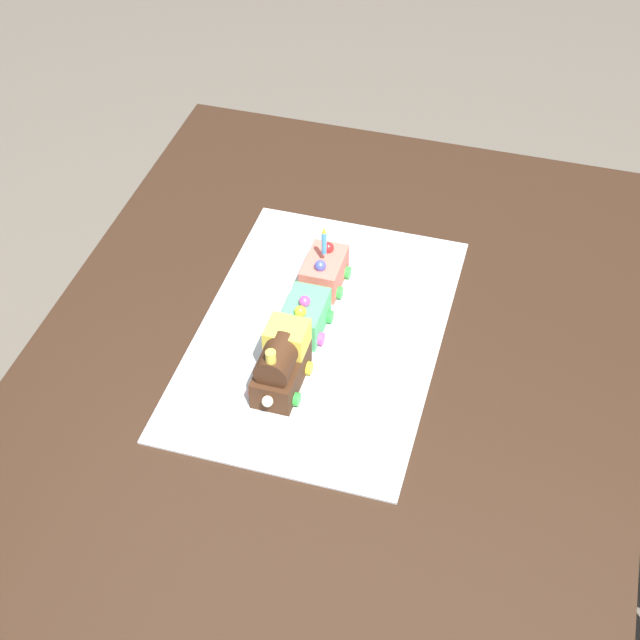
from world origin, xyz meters
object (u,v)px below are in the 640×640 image
(cake_car_caboose_coral, at_px, (324,271))
(birthday_candle, at_px, (324,241))
(dining_table, at_px, (328,414))
(cake_car_flatbed_mint_green, at_px, (305,316))
(cake_locomotive, at_px, (281,363))

(cake_car_caboose_coral, distance_m, birthday_candle, 0.07)
(dining_table, height_order, cake_car_flatbed_mint_green, cake_car_flatbed_mint_green)
(cake_locomotive, height_order, birthday_candle, birthday_candle)
(dining_table, relative_size, birthday_candle, 24.78)
(dining_table, relative_size, cake_car_flatbed_mint_green, 14.00)
(dining_table, distance_m, cake_locomotive, 0.18)
(dining_table, xyz_separation_m, cake_locomotive, (-0.05, 0.06, 0.16))
(dining_table, xyz_separation_m, cake_car_caboose_coral, (0.20, 0.06, 0.14))
(dining_table, distance_m, birthday_candle, 0.29)
(cake_car_caboose_coral, bearing_deg, cake_locomotive, -180.00)
(cake_car_flatbed_mint_green, bearing_deg, birthday_candle, -0.00)
(cake_locomotive, xyz_separation_m, cake_car_caboose_coral, (0.25, 0.00, -0.02))
(dining_table, distance_m, cake_car_flatbed_mint_green, 0.17)
(cake_locomotive, bearing_deg, cake_car_flatbed_mint_green, 0.00)
(cake_locomotive, bearing_deg, birthday_candle, 0.00)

